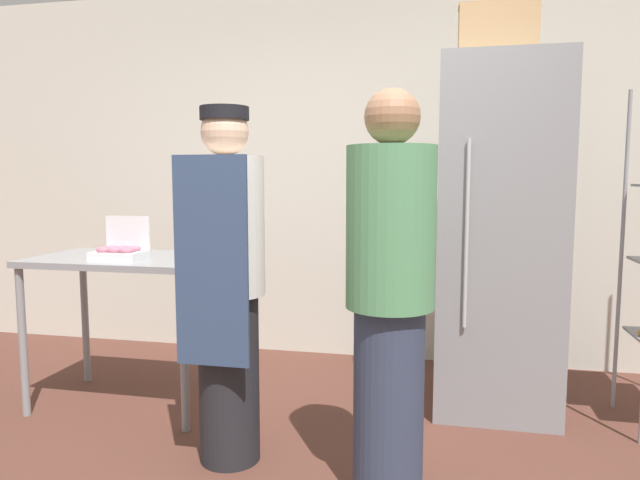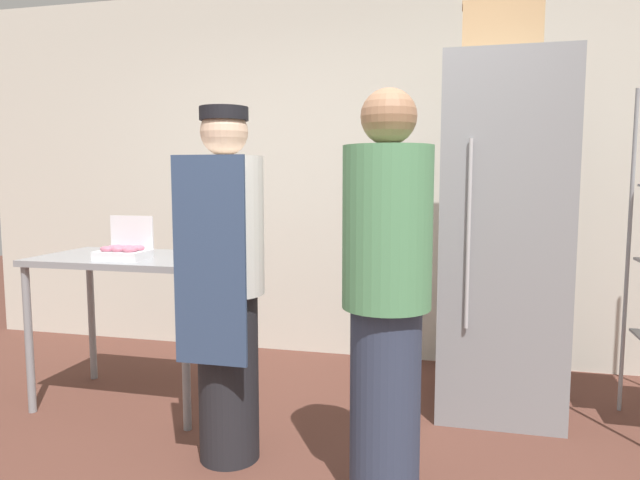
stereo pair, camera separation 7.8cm
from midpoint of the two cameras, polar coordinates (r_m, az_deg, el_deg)
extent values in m
cube|color=silver|center=(4.25, 3.59, 6.59)|extent=(6.40, 0.12, 2.72)
cube|color=gray|center=(3.41, 16.67, 0.23)|extent=(0.67, 0.70, 1.99)
cube|color=gray|center=(3.07, 17.18, -0.04)|extent=(0.62, 0.02, 1.63)
cylinder|color=silver|center=(3.03, 13.74, 0.54)|extent=(0.02, 0.02, 0.98)
cylinder|color=#93969B|center=(3.64, 27.38, -1.16)|extent=(0.02, 0.02, 1.82)
cube|color=gray|center=(3.50, -19.41, -1.86)|extent=(1.05, 0.65, 0.04)
cylinder|color=gray|center=(3.64, -28.13, -9.02)|extent=(0.04, 0.04, 0.84)
cylinder|color=gray|center=(3.12, -14.14, -10.95)|extent=(0.04, 0.04, 0.84)
cylinder|color=gray|center=(4.07, -22.95, -7.20)|extent=(0.04, 0.04, 0.84)
cylinder|color=gray|center=(3.62, -10.13, -8.47)|extent=(0.04, 0.04, 0.84)
cube|color=white|center=(3.35, -20.09, -1.50)|extent=(0.27, 0.19, 0.05)
cube|color=white|center=(3.42, -19.29, 0.69)|extent=(0.27, 0.01, 0.19)
torus|color=#C66B84|center=(3.35, -21.43, -0.90)|extent=(0.08, 0.08, 0.02)
torus|color=#C66B84|center=(3.31, -20.44, -0.94)|extent=(0.08, 0.08, 0.02)
torus|color=#C66B84|center=(3.28, -19.43, -0.98)|extent=(0.08, 0.08, 0.02)
torus|color=#C66B84|center=(3.41, -20.77, -0.76)|extent=(0.08, 0.08, 0.02)
torus|color=#C66B84|center=(3.37, -19.80, -0.80)|extent=(0.08, 0.08, 0.02)
torus|color=#C66B84|center=(3.34, -18.80, -0.83)|extent=(0.08, 0.08, 0.02)
cylinder|color=#99999E|center=(3.38, -13.43, -0.93)|extent=(0.14, 0.14, 0.08)
cylinder|color=#B2BCC1|center=(3.36, -13.49, 1.14)|extent=(0.11, 0.11, 0.16)
cylinder|color=black|center=(3.36, -13.52, 2.69)|extent=(0.11, 0.11, 0.02)
cube|color=tan|center=(3.49, 16.64, 19.17)|extent=(0.42, 0.27, 0.29)
cube|color=#A58057|center=(3.53, 16.72, 21.60)|extent=(0.42, 0.14, 0.02)
cylinder|color=#232328|center=(2.79, -9.89, -13.39)|extent=(0.28, 0.28, 0.80)
cylinder|color=silver|center=(2.64, -10.17, 1.39)|extent=(0.35, 0.35, 0.63)
sphere|color=beige|center=(2.64, -10.35, 10.59)|extent=(0.22, 0.22, 0.22)
cube|color=#33476B|center=(2.49, -11.72, -2.17)|extent=(0.33, 0.02, 0.91)
cylinder|color=black|center=(2.65, -10.39, 12.34)|extent=(0.22, 0.22, 0.06)
cylinder|color=#333D56|center=(2.45, 5.91, -16.03)|extent=(0.29, 0.29, 0.81)
cylinder|color=#569966|center=(2.27, 6.11, 1.25)|extent=(0.36, 0.36, 0.64)
sphere|color=#9E7051|center=(2.28, 6.24, 12.15)|extent=(0.22, 0.22, 0.22)
camera|label=1|loc=(0.04, -90.80, -0.09)|focal=32.00mm
camera|label=2|loc=(0.04, 89.20, 0.09)|focal=32.00mm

